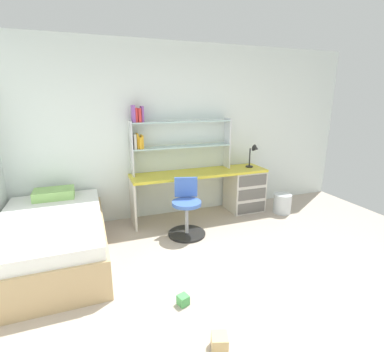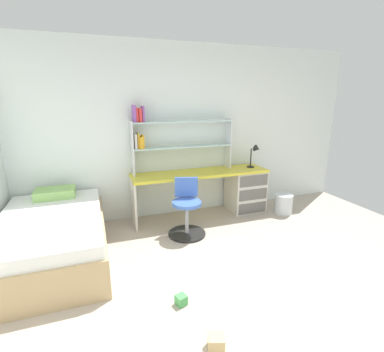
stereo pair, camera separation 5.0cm
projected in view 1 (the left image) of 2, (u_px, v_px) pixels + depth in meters
The scene contains 10 objects.
ground_plane at pixel (286, 328), 2.38m from camera, with size 5.99×6.44×0.02m, color #B2A393.
room_shell at pixel (100, 153), 2.79m from camera, with size 5.99×6.44×2.65m.
desk at pixel (233, 187), 4.73m from camera, with size 2.16×0.53×0.73m.
bookshelf_hutch at pixel (170, 135), 4.28m from camera, with size 1.57×0.22×1.02m.
desk_lamp at pixel (254, 152), 4.68m from camera, with size 0.20×0.17×0.38m.
swivel_chair at pixel (187, 213), 3.94m from camera, with size 0.52×0.52×0.78m.
bed_platform at pixel (52, 239), 3.28m from camera, with size 1.16×1.86×0.68m.
waste_bin at pixel (282, 203), 4.72m from camera, with size 0.29×0.29×0.32m, color silver.
toy_block_natural_0 at pixel (219, 342), 2.16m from camera, with size 0.12×0.12×0.12m, color tan.
toy_block_green_2 at pixel (183, 300), 2.63m from camera, with size 0.09×0.09×0.09m, color #479E51.
Camera 1 is at (-1.42, -1.56, 1.85)m, focal length 26.67 mm.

